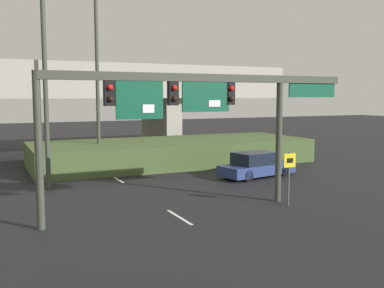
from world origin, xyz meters
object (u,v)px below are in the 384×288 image
highway_light_pole_near (97,68)px  parked_sedan_near_right (256,165)px  highway_light_pole_far (43,26)px  signal_gantry (194,101)px  speed_limit_sign (289,171)px

highway_light_pole_near → parked_sedan_near_right: size_ratio=2.47×
highway_light_pole_far → parked_sedan_near_right: bearing=-7.0°
signal_gantry → highway_light_pole_far: highway_light_pole_far is taller
highway_light_pole_far → parked_sedan_near_right: 13.99m
highway_light_pole_near → parked_sedan_near_right: (7.73, -7.03, -5.91)m
speed_limit_sign → highway_light_pole_near: bearing=110.3°
highway_light_pole_near → parked_sedan_near_right: bearing=-42.3°
signal_gantry → parked_sedan_near_right: bearing=40.1°
parked_sedan_near_right → highway_light_pole_near: bearing=126.8°
signal_gantry → highway_light_pole_near: 12.92m
highway_light_pole_near → highway_light_pole_far: bearing=-125.3°
signal_gantry → highway_light_pole_far: size_ratio=0.87×
speed_limit_sign → signal_gantry: bearing=167.1°
highway_light_pole_far → speed_limit_sign: bearing=-41.9°
signal_gantry → highway_light_pole_near: highway_light_pole_near is taller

